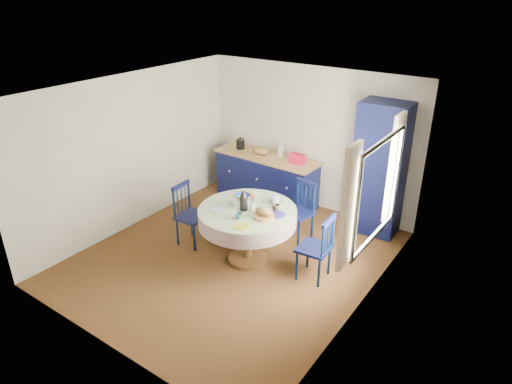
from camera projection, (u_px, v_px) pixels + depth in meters
floor at (233, 257)px, 6.83m from camera, size 4.50×4.50×0.00m
ceiling at (228, 90)px, 5.77m from camera, size 4.50×4.50×0.00m
wall_back at (310, 138)px, 7.97m from camera, size 4.00×0.02×2.50m
wall_left at (133, 152)px, 7.34m from camera, size 0.02×4.50×2.50m
wall_right at (367, 220)px, 5.26m from camera, size 0.02×4.50×2.50m
window at (376, 189)px, 5.39m from camera, size 0.10×1.74×1.45m
kitchen_counter at (266, 178)px, 8.39m from camera, size 2.01×0.68×1.13m
pantry_cabinet at (380, 169)px, 7.13m from camera, size 0.77×0.57×2.15m
dining_table at (248, 217)px, 6.45m from camera, size 1.39×1.39×1.12m
chair_left at (190, 214)px, 7.02m from camera, size 0.44×0.46×0.97m
chair_far at (299, 211)px, 7.15m from camera, size 0.49×0.48×0.95m
chair_right at (317, 247)px, 6.15m from camera, size 0.44×0.46×0.97m
mug_a at (234, 202)px, 6.52m from camera, size 0.11×0.11×0.09m
mug_b at (239, 216)px, 6.12m from camera, size 0.10×0.10×0.09m
mug_c at (276, 207)px, 6.35m from camera, size 0.11×0.11×0.09m
mug_d at (256, 195)px, 6.71m from camera, size 0.10×0.10×0.09m
cobalt_bowl at (242, 196)px, 6.72m from camera, size 0.22×0.22×0.05m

